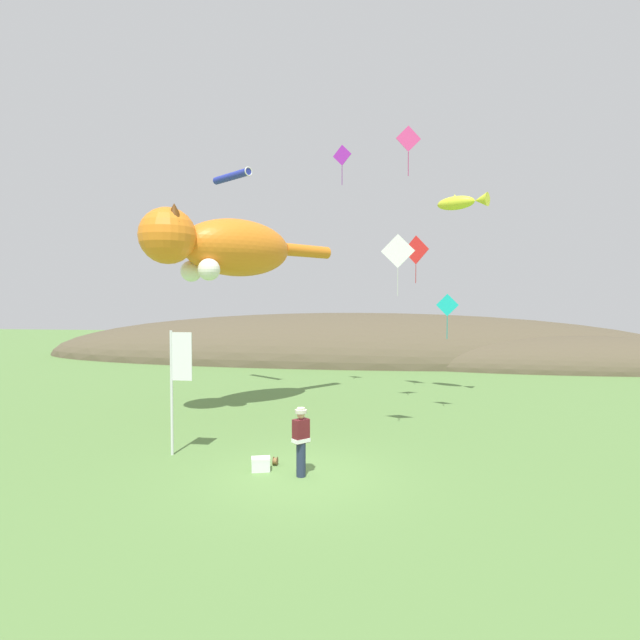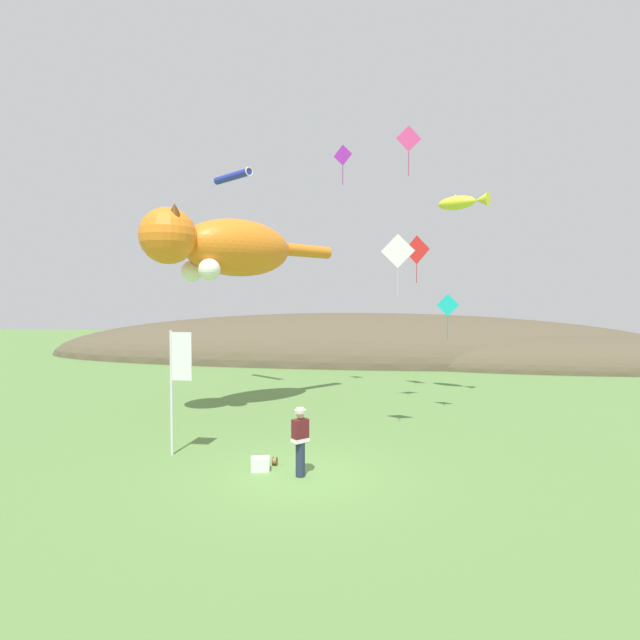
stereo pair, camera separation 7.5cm
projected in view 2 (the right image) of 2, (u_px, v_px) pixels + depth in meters
ground_plane at (300, 476)px, 12.79m from camera, size 120.00×120.00×0.00m
distant_hill_ridge at (384, 358)px, 38.99m from camera, size 54.51×16.14×7.10m
festival_attendant at (300, 440)px, 12.73m from camera, size 0.48×0.48×1.77m
kite_spool at (275, 461)px, 13.63m from camera, size 0.12×0.23×0.23m
picnic_cooler at (260, 464)px, 13.18m from camera, size 0.56×0.44×0.36m
festival_banner_pole at (177, 374)px, 14.46m from camera, size 0.66×0.08×3.64m
kite_giant_cat at (224, 247)px, 19.77m from camera, size 6.45×7.22×2.72m
kite_fish_windsock at (462, 202)px, 21.82m from camera, size 2.27×1.68×0.70m
kite_tube_streamer at (233, 176)px, 23.73m from camera, size 2.34×1.91×0.44m
kite_diamond_red at (417, 250)px, 23.88m from camera, size 1.17×0.78×2.29m
kite_diamond_violet at (343, 156)px, 23.28m from camera, size 0.90×0.40×1.87m
kite_diamond_white at (398, 252)px, 16.03m from camera, size 1.09×0.15×1.99m
kite_diamond_pink at (409, 139)px, 18.65m from camera, size 0.95×0.25×1.87m
kite_diamond_teal at (448, 306)px, 19.57m from camera, size 0.85×0.29×1.79m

